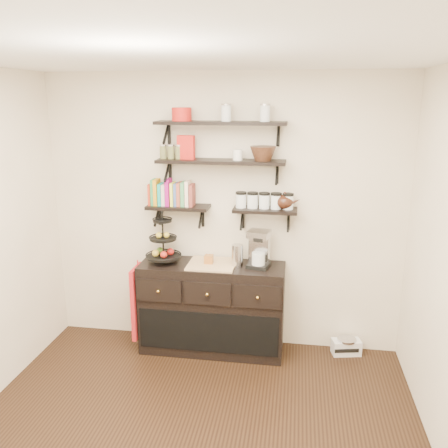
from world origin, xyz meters
TOP-DOWN VIEW (x-y plane):
  - ceiling at (0.00, 0.00)m, footprint 3.50×3.50m
  - back_wall at (0.00, 1.75)m, footprint 3.50×0.02m
  - shelf_top at (0.00, 1.62)m, footprint 1.20×0.27m
  - shelf_mid at (0.00, 1.62)m, footprint 1.20×0.27m
  - shelf_low_left at (-0.42, 1.63)m, footprint 0.60×0.25m
  - shelf_low_right at (0.42, 1.63)m, footprint 0.60×0.25m
  - cookbooks at (-0.47, 1.63)m, footprint 0.43×0.15m
  - glass_canisters at (0.41, 1.63)m, footprint 0.54×0.10m
  - sideboard at (-0.07, 1.51)m, footprint 1.40×0.50m
  - fruit_stand at (-0.55, 1.52)m, footprint 0.34×0.34m
  - candle at (-0.10, 1.51)m, footprint 0.08×0.08m
  - coffee_maker at (0.38, 1.54)m, footprint 0.23×0.23m
  - thermal_carafe at (0.18, 1.49)m, footprint 0.11×0.11m
  - apron at (-0.80, 1.41)m, footprint 0.04×0.31m
  - radio at (1.25, 1.62)m, footprint 0.30×0.22m
  - recipe_box at (-0.33, 1.61)m, footprint 0.16×0.07m
  - walnut_bowl at (0.39, 1.61)m, footprint 0.24×0.24m
  - ramekins at (0.16, 1.61)m, footprint 0.09×0.09m
  - teapot at (0.60, 1.63)m, footprint 0.25×0.21m
  - red_pot at (-0.36, 1.61)m, footprint 0.18×0.18m

SIDE VIEW (x-z plane):
  - radio at x=1.25m, z-range 0.00..0.17m
  - sideboard at x=-0.07m, z-range -0.01..0.91m
  - apron at x=-0.80m, z-range 0.15..0.87m
  - candle at x=-0.10m, z-range 0.92..1.00m
  - thermal_carafe at x=0.18m, z-range 0.90..1.12m
  - fruit_stand at x=-0.55m, z-range 0.82..1.32m
  - coffee_maker at x=0.38m, z-range 0.89..1.25m
  - back_wall at x=0.00m, z-range 0.00..2.70m
  - shelf_low_left at x=-0.42m, z-range 1.31..1.54m
  - shelf_low_right at x=0.42m, z-range 1.31..1.54m
  - glass_canisters at x=0.41m, z-range 1.45..1.58m
  - teapot at x=0.60m, z-range 1.45..1.61m
  - cookbooks at x=-0.47m, z-range 1.44..1.70m
  - shelf_mid at x=0.00m, z-range 1.77..2.00m
  - ramekins at x=0.16m, z-range 1.90..2.00m
  - walnut_bowl at x=0.39m, z-range 1.90..2.03m
  - recipe_box at x=-0.33m, z-range 1.90..2.12m
  - shelf_top at x=0.00m, z-range 2.12..2.35m
  - red_pot at x=-0.36m, z-range 2.25..2.37m
  - ceiling at x=0.00m, z-range 2.69..2.71m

